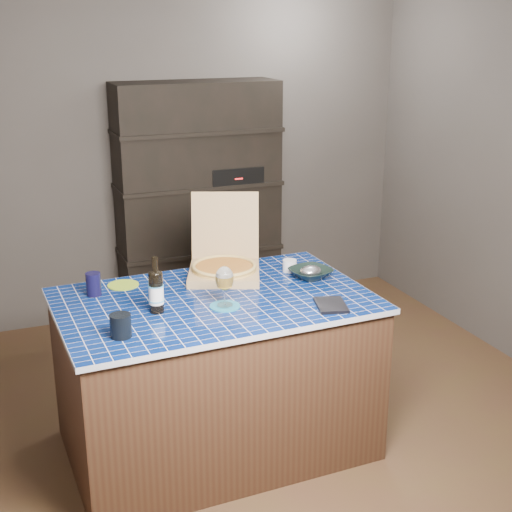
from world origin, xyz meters
name	(u,v)px	position (x,y,z in m)	size (l,w,h in m)	color
room	(280,204)	(0.00, 0.00, 1.25)	(3.50, 3.50, 3.50)	#4F3022
shelving_unit	(199,203)	(0.00, 1.53, 0.90)	(1.20, 0.41, 1.80)	black
kitchen_island	(216,374)	(-0.48, -0.27, 0.43)	(1.61, 1.05, 0.86)	#422A1A
pizza_box	(224,265)	(-0.32, 0.03, 0.92)	(0.53, 0.58, 0.42)	tan
mead_bottle	(156,291)	(-0.80, -0.34, 0.98)	(0.08, 0.08, 0.28)	black
teal_trivet	(225,306)	(-0.47, -0.40, 0.87)	(0.15, 0.15, 0.01)	teal
wine_glass	(225,279)	(-0.47, -0.40, 1.01)	(0.09, 0.09, 0.20)	white
tumbler	(121,326)	(-1.02, -0.56, 0.92)	(0.10, 0.10, 0.11)	black
dvd_case	(331,305)	(0.02, -0.59, 0.87)	(0.14, 0.20, 0.02)	black
bowl	(311,273)	(0.11, -0.18, 0.89)	(0.22, 0.22, 0.05)	black
foil_contents	(311,271)	(0.11, -0.18, 0.90)	(0.12, 0.10, 0.06)	#B7B8C3
white_jar	(290,266)	(0.05, -0.04, 0.90)	(0.08, 0.08, 0.07)	silver
navy_cup	(93,284)	(-1.04, 0.00, 0.93)	(0.08, 0.08, 0.12)	black
green_trivet	(123,285)	(-0.87, 0.08, 0.87)	(0.17, 0.17, 0.01)	#91B627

